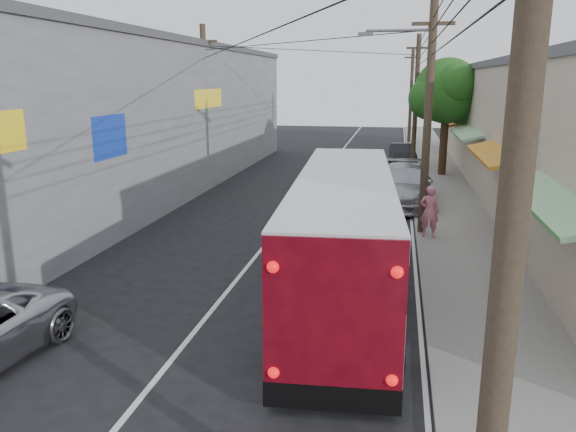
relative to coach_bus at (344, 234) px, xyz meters
name	(u,v)px	position (x,y,z in m)	size (l,w,h in m)	color
sidewalk	(444,196)	(3.51, 13.33, -1.57)	(3.00, 80.00, 0.12)	slate
building_right	(542,128)	(7.99, 15.33, 1.52)	(7.09, 40.00, 6.25)	#B7A692
building_left	(125,118)	(-11.49, 11.33, 2.02)	(7.20, 36.00, 7.25)	gray
utility_poles	(375,107)	(0.13, 13.66, 2.50)	(11.80, 45.28, 8.00)	#473828
street_tree	(448,93)	(3.88, 19.35, 3.04)	(4.40, 4.00, 6.60)	#3F2B19
coach_bus	(344,234)	(0.00, 0.00, 0.00)	(3.07, 11.04, 3.15)	silver
parked_suv	(404,185)	(1.61, 11.33, -0.76)	(2.42, 5.96, 1.73)	#A0A0A8
parked_car_mid	(403,173)	(1.61, 16.01, -0.99)	(1.50, 3.73, 1.27)	#27262B
parked_car_far	(403,154)	(1.61, 23.48, -0.95)	(1.44, 4.12, 1.36)	black
pedestrian_near	(429,211)	(2.41, 5.66, -0.61)	(0.66, 0.43, 1.80)	#D26F87
pedestrian_far	(508,234)	(4.61, 3.52, -0.72)	(0.76, 0.60, 1.57)	#828FBD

